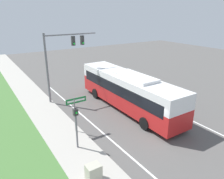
{
  "coord_description": "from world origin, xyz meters",
  "views": [
    {
      "loc": [
        -10.76,
        -10.09,
        8.54
      ],
      "look_at": [
        -0.46,
        5.79,
        1.75
      ],
      "focal_mm": 35.0,
      "sensor_mm": 36.0,
      "label": 1
    }
  ],
  "objects": [
    {
      "name": "bus",
      "position": [
        0.6,
        4.77,
        1.88
      ],
      "size": [
        2.78,
        12.44,
        3.43
      ],
      "color": "red",
      "rests_on": "ground_plane"
    },
    {
      "name": "pedestrian_signal",
      "position": [
        -5.99,
        1.41,
        1.98
      ],
      "size": [
        0.28,
        0.34,
        2.88
      ],
      "color": "slate",
      "rests_on": "ground_plane"
    },
    {
      "name": "sidewalk",
      "position": [
        -6.2,
        0.0,
        0.06
      ],
      "size": [
        2.8,
        80.0,
        0.12
      ],
      "color": "#ADA89E",
      "rests_on": "ground_plane"
    },
    {
      "name": "utility_cabinet",
      "position": [
        -6.54,
        -1.81,
        0.6
      ],
      "size": [
        0.76,
        0.61,
        0.96
      ],
      "color": "#B7B29E",
      "rests_on": "sidewalk"
    },
    {
      "name": "lane_divider_far",
      "position": [
        3.6,
        0.0,
        0.0
      ],
      "size": [
        0.14,
        30.0,
        0.01
      ],
      "color": "silver",
      "rests_on": "ground_plane"
    },
    {
      "name": "lane_divider_near",
      "position": [
        -3.6,
        0.0,
        0.0
      ],
      "size": [
        0.14,
        30.0,
        0.01
      ],
      "color": "silver",
      "rests_on": "ground_plane"
    },
    {
      "name": "street_sign",
      "position": [
        -5.16,
        3.36,
        2.01
      ],
      "size": [
        1.56,
        0.08,
        2.8
      ],
      "color": "slate",
      "rests_on": "ground_plane"
    },
    {
      "name": "signal_gantry",
      "position": [
        -3.53,
        9.88,
        4.74
      ],
      "size": [
        5.31,
        0.41,
        6.74
      ],
      "color": "slate",
      "rests_on": "ground_plane"
    },
    {
      "name": "ground_plane",
      "position": [
        0.0,
        0.0,
        0.0
      ],
      "size": [
        80.0,
        80.0,
        0.0
      ],
      "primitive_type": "plane",
      "color": "#565451"
    }
  ]
}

